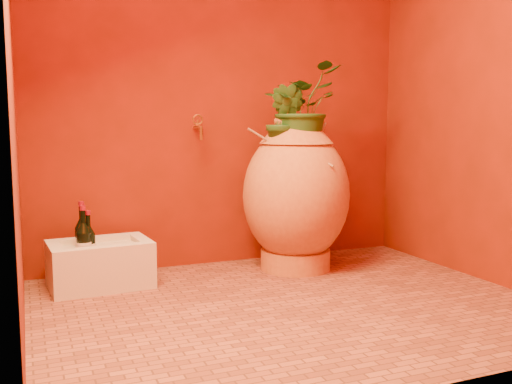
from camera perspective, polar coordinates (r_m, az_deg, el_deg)
name	(u,v)px	position (r m, az deg, el deg)	size (l,w,h in m)	color
floor	(291,305)	(2.94, 3.57, -11.22)	(2.50, 2.50, 0.00)	brown
wall_back	(225,70)	(3.74, -3.13, 12.05)	(2.50, 0.02, 2.50)	#611905
wall_left	(10,38)	(2.54, -23.40, 13.95)	(0.02, 2.00, 2.50)	#611905
wall_right	(494,63)	(3.54, 22.67, 11.82)	(0.02, 2.00, 2.50)	#611905
amphora	(296,194)	(3.56, 4.01, -0.23)	(0.87, 0.87, 0.95)	#C17C36
stone_basin	(100,265)	(3.34, -15.32, -7.06)	(0.57, 0.41, 0.26)	beige
wine_bottle_a	(89,246)	(3.26, -16.36, -5.18)	(0.07, 0.07, 0.30)	black
wine_bottle_b	(83,240)	(3.36, -16.96, -4.60)	(0.08, 0.08, 0.34)	black
wine_bottle_c	(84,245)	(3.23, -16.83, -5.08)	(0.08, 0.08, 0.33)	black
wall_tap	(198,126)	(3.58, -5.78, 6.58)	(0.07, 0.15, 0.16)	olive
plant_main	(301,107)	(3.54, 4.54, 8.45)	(0.48, 0.41, 0.53)	#204C1B
plant_side	(284,120)	(3.45, 2.85, 7.17)	(0.23, 0.19, 0.42)	#204C1B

